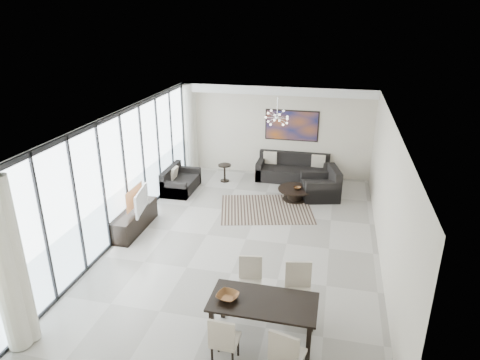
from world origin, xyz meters
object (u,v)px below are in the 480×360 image
(television, at_px, (137,201))
(dining_table, at_px, (263,306))
(coffee_table, at_px, (295,193))
(tv_console, at_px, (134,220))
(sofa_main, at_px, (293,171))

(television, bearing_deg, dining_table, -139.19)
(coffee_table, distance_m, tv_console, 4.51)
(coffee_table, relative_size, television, 1.01)
(tv_console, distance_m, television, 0.57)
(sofa_main, bearing_deg, television, -127.35)
(tv_console, relative_size, dining_table, 1.00)
(coffee_table, relative_size, tv_console, 0.57)
(coffee_table, xyz_separation_m, sofa_main, (-0.24, 1.54, 0.08))
(tv_console, relative_size, television, 1.78)
(sofa_main, relative_size, tv_console, 1.31)
(coffee_table, distance_m, sofa_main, 1.56)
(sofa_main, xyz_separation_m, dining_table, (0.30, -7.17, 0.35))
(coffee_table, height_order, dining_table, dining_table)
(television, bearing_deg, coffee_table, -61.79)
(sofa_main, bearing_deg, dining_table, -87.57)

